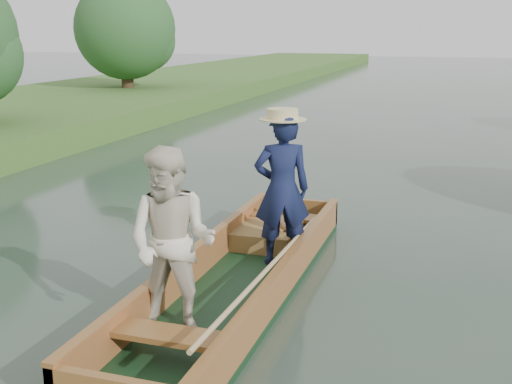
% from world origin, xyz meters
% --- Properties ---
extents(ground, '(120.00, 120.00, 0.00)m').
position_xyz_m(ground, '(0.00, 0.00, 0.00)').
color(ground, '#283D30').
rests_on(ground, ground).
extents(trees_far, '(22.88, 15.75, 4.46)m').
position_xyz_m(trees_far, '(0.11, 8.68, 2.42)').
color(trees_far, '#47331E').
rests_on(trees_far, ground).
extents(punt, '(1.21, 5.00, 1.82)m').
position_xyz_m(punt, '(-0.03, -0.13, 0.60)').
color(punt, '#13331A').
rests_on(punt, ground).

